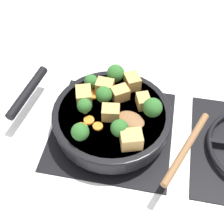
{
  "coord_description": "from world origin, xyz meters",
  "views": [
    {
      "loc": [
        0.47,
        0.09,
        0.66
      ],
      "look_at": [
        0.0,
        0.0,
        0.08
      ],
      "focal_mm": 50.0,
      "sensor_mm": 36.0,
      "label": 1
    }
  ],
  "objects": [
    {
      "name": "ground_plane",
      "position": [
        0.0,
        0.0,
        0.0
      ],
      "size": [
        2.4,
        2.4,
        0.0
      ],
      "primitive_type": "plane",
      "color": "white"
    },
    {
      "name": "broccoli_floret_west_rim",
      "position": [
        0.01,
        -0.06,
        0.1
      ],
      "size": [
        0.04,
        0.04,
        0.04
      ],
      "color": "#709956",
      "rests_on": "skillet_pan"
    },
    {
      "name": "front_burner_grate",
      "position": [
        0.0,
        0.0,
        0.01
      ],
      "size": [
        0.31,
        0.31,
        0.03
      ],
      "color": "black",
      "rests_on": "ground_plane"
    },
    {
      "name": "carrot_slice_orange_thin",
      "position": [
        0.04,
        -0.05,
        0.08
      ],
      "size": [
        0.03,
        0.03,
        0.01
      ],
      "primitive_type": "cylinder",
      "color": "orange",
      "rests_on": "skillet_pan"
    },
    {
      "name": "tofu_cube_west_chunk",
      "position": [
        0.02,
        -0.0,
        0.09
      ],
      "size": [
        0.04,
        0.05,
        0.03
      ],
      "primitive_type": "cube",
      "rotation": [
        0.0,
        0.0,
        4.85
      ],
      "color": "tan",
      "rests_on": "skillet_pan"
    },
    {
      "name": "tofu_cube_east_chunk",
      "position": [
        -0.02,
        -0.07,
        0.09
      ],
      "size": [
        0.06,
        0.05,
        0.04
      ],
      "primitive_type": "cube",
      "rotation": [
        0.0,
        0.0,
        3.46
      ],
      "color": "tan",
      "rests_on": "skillet_pan"
    },
    {
      "name": "broccoli_floret_near_spoon",
      "position": [
        0.09,
        -0.05,
        0.1
      ],
      "size": [
        0.04,
        0.04,
        0.05
      ],
      "color": "#709956",
      "rests_on": "skillet_pan"
    },
    {
      "name": "carrot_slice_near_center",
      "position": [
        0.06,
        -0.06,
        0.08
      ],
      "size": [
        0.03,
        0.03,
        0.01
      ],
      "primitive_type": "cylinder",
      "color": "orange",
      "rests_on": "skillet_pan"
    },
    {
      "name": "broccoli_floret_mid_floret",
      "position": [
        -0.07,
        -0.07,
        0.1
      ],
      "size": [
        0.04,
        0.04,
        0.04
      ],
      "color": "#709956",
      "rests_on": "skillet_pan"
    },
    {
      "name": "skillet_pan",
      "position": [
        -0.0,
        -0.0,
        0.05
      ],
      "size": [
        0.3,
        0.41,
        0.05
      ],
      "color": "black",
      "rests_on": "front_burner_grate"
    },
    {
      "name": "wooden_spoon",
      "position": [
        0.05,
        0.12,
        0.08
      ],
      "size": [
        0.21,
        0.22,
        0.02
      ],
      "color": "brown",
      "rests_on": "skillet_pan"
    },
    {
      "name": "tofu_cube_front_piece",
      "position": [
        -0.1,
        0.03,
        0.09
      ],
      "size": [
        0.05,
        0.05,
        0.03
      ],
      "primitive_type": "cube",
      "rotation": [
        0.0,
        0.0,
        0.5
      ],
      "color": "tan",
      "rests_on": "skillet_pan"
    },
    {
      "name": "tofu_cube_mid_small",
      "position": [
        -0.05,
        0.01,
        0.09
      ],
      "size": [
        0.05,
        0.05,
        0.03
      ],
      "primitive_type": "cube",
      "rotation": [
        0.0,
        0.0,
        5.31
      ],
      "color": "tan",
      "rests_on": "skillet_pan"
    },
    {
      "name": "tofu_cube_center_large",
      "position": [
        -0.06,
        -0.03,
        0.09
      ],
      "size": [
        0.04,
        0.04,
        0.03
      ],
      "primitive_type": "cube",
      "rotation": [
        0.0,
        0.0,
        4.65
      ],
      "color": "tan",
      "rests_on": "skillet_pan"
    },
    {
      "name": "broccoli_floret_north_edge",
      "position": [
        -0.11,
        -0.01,
        0.1
      ],
      "size": [
        0.05,
        0.05,
        0.05
      ],
      "color": "#709956",
      "rests_on": "skillet_pan"
    },
    {
      "name": "tofu_cube_near_handle",
      "position": [
        0.08,
        0.06,
        0.09
      ],
      "size": [
        0.05,
        0.06,
        0.04
      ],
      "primitive_type": "cube",
      "rotation": [
        0.0,
        0.0,
        1.87
      ],
      "color": "tan",
      "rests_on": "skillet_pan"
    },
    {
      "name": "broccoli_floret_east_rim",
      "position": [
        0.06,
        0.03,
        0.1
      ],
      "size": [
        0.04,
        0.04,
        0.05
      ],
      "color": "#709956",
      "rests_on": "skillet_pan"
    },
    {
      "name": "broccoli_floret_center_top",
      "position": [
        -0.01,
        0.1,
        0.1
      ],
      "size": [
        0.05,
        0.05,
        0.05
      ],
      "color": "#709956",
      "rests_on": "skillet_pan"
    },
    {
      "name": "broccoli_floret_south_cluster",
      "position": [
        -0.03,
        -0.03,
        0.1
      ],
      "size": [
        0.04,
        0.04,
        0.05
      ],
      "color": "#709956",
      "rests_on": "skillet_pan"
    },
    {
      "name": "tofu_cube_back_piece",
      "position": [
        -0.04,
        0.07,
        0.09
      ],
      "size": [
        0.05,
        0.04,
        0.03
      ],
      "primitive_type": "cube",
      "rotation": [
        0.0,
        0.0,
        3.51
      ],
      "color": "tan",
      "rests_on": "skillet_pan"
    },
    {
      "name": "carrot_slice_edge_slice",
      "position": [
        0.05,
        -0.02,
        0.08
      ],
      "size": [
        0.02,
        0.02,
        0.01
      ],
      "primitive_type": "cylinder",
      "color": "orange",
      "rests_on": "skillet_pan"
    },
    {
      "name": "carrot_slice_under_broccoli",
      "position": [
        -0.05,
        -0.06,
        0.08
      ],
      "size": [
        0.03,
        0.03,
        0.01
      ],
      "primitive_type": "cylinder",
      "color": "orange",
      "rests_on": "skillet_pan"
    }
  ]
}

